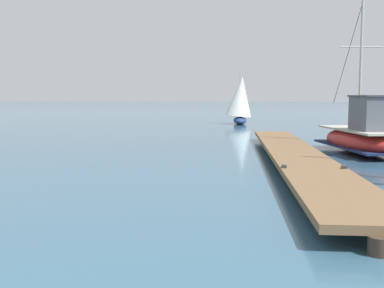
{
  "coord_description": "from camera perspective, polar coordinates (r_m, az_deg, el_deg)",
  "views": [
    {
      "loc": [
        2.56,
        -1.34,
        2.38
      ],
      "look_at": [
        2.27,
        8.36,
        1.4
      ],
      "focal_mm": 44.28,
      "sensor_mm": 36.0,
      "label": 1
    }
  ],
  "objects": [
    {
      "name": "fishing_boat_0",
      "position": [
        20.89,
        19.88,
        0.93
      ],
      "size": [
        2.66,
        6.27,
        6.64
      ],
      "color": "#AD2823",
      "rests_on": "ground"
    },
    {
      "name": "floating_dock",
      "position": [
        16.95,
        12.28,
        -1.19
      ],
      "size": [
        2.8,
        19.46,
        0.53
      ],
      "color": "brown",
      "rests_on": "ground"
    },
    {
      "name": "distant_sailboat",
      "position": [
        40.71,
        5.83,
        5.3
      ],
      "size": [
        2.67,
        4.52,
        4.53
      ],
      "color": "navy",
      "rests_on": "ground"
    }
  ]
}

